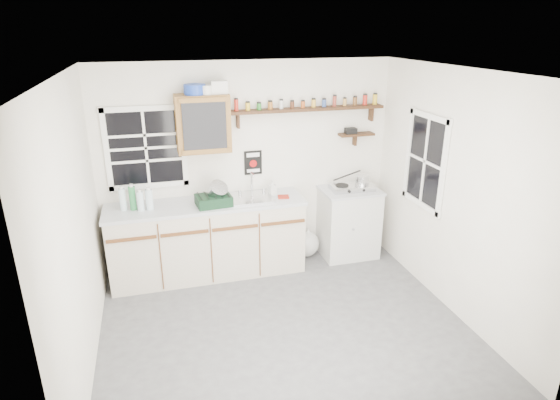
{
  "coord_description": "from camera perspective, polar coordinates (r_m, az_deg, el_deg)",
  "views": [
    {
      "loc": [
        -1.11,
        -3.85,
        2.86
      ],
      "look_at": [
        0.11,
        0.55,
        1.16
      ],
      "focal_mm": 30.0,
      "sensor_mm": 36.0,
      "label": 1
    }
  ],
  "objects": [
    {
      "name": "main_cabinet",
      "position": [
        5.7,
        -8.77,
        -4.66
      ],
      "size": [
        2.31,
        0.63,
        0.92
      ],
      "color": "#BCB19C",
      "rests_on": "floor"
    },
    {
      "name": "upper_cabinet",
      "position": [
        5.42,
        -9.37,
        9.19
      ],
      "size": [
        0.6,
        0.32,
        0.65
      ],
      "color": "brown",
      "rests_on": "wall_back"
    },
    {
      "name": "dish_rack",
      "position": [
        5.41,
        -7.95,
        0.33
      ],
      "size": [
        0.42,
        0.33,
        0.29
      ],
      "rotation": [
        0.0,
        0.0,
        0.1
      ],
      "color": "black",
      "rests_on": "main_cabinet"
    },
    {
      "name": "sink",
      "position": [
        5.6,
        -3.59,
        0.29
      ],
      "size": [
        0.52,
        0.44,
        0.29
      ],
      "color": "silver",
      "rests_on": "main_cabinet"
    },
    {
      "name": "spice_shelf",
      "position": [
        5.75,
        3.55,
        11.13
      ],
      "size": [
        1.91,
        0.18,
        0.35
      ],
      "color": "black",
      "rests_on": "wall_back"
    },
    {
      "name": "upper_cabinet_clutter",
      "position": [
        5.37,
        -9.23,
        13.25
      ],
      "size": [
        0.48,
        0.24,
        0.14
      ],
      "color": "#1A3AAA",
      "rests_on": "upper_cabinet"
    },
    {
      "name": "room",
      "position": [
        4.32,
        0.58,
        -1.44
      ],
      "size": [
        3.64,
        3.24,
        2.54
      ],
      "color": "#49494B",
      "rests_on": "ground"
    },
    {
      "name": "window_back",
      "position": [
        5.59,
        -16.04,
        6.11
      ],
      "size": [
        0.93,
        0.03,
        0.98
      ],
      "color": "black",
      "rests_on": "wall_back"
    },
    {
      "name": "warning_sign",
      "position": [
        5.78,
        -3.3,
        4.57
      ],
      "size": [
        0.22,
        0.02,
        0.3
      ],
      "color": "black",
      "rests_on": "wall_back"
    },
    {
      "name": "water_bottles",
      "position": [
        5.45,
        -17.12,
        0.1
      ],
      "size": [
        0.36,
        0.14,
        0.3
      ],
      "color": "silver",
      "rests_on": "main_cabinet"
    },
    {
      "name": "saucepan",
      "position": [
        6.02,
        9.91,
        2.48
      ],
      "size": [
        0.42,
        0.26,
        0.18
      ],
      "rotation": [
        0.0,
        0.0,
        -0.5
      ],
      "color": "silver",
      "rests_on": "hotplate"
    },
    {
      "name": "window_right",
      "position": [
        5.45,
        17.31,
        4.54
      ],
      "size": [
        0.03,
        0.78,
        1.08
      ],
      "color": "black",
      "rests_on": "wall_back"
    },
    {
      "name": "hotplate",
      "position": [
        5.99,
        8.75,
        1.58
      ],
      "size": [
        0.56,
        0.32,
        0.08
      ],
      "rotation": [
        0.0,
        0.0,
        -0.06
      ],
      "color": "silver",
      "rests_on": "right_cabinet"
    },
    {
      "name": "rag",
      "position": [
        5.63,
        0.42,
        0.4
      ],
      "size": [
        0.15,
        0.14,
        0.02
      ],
      "primitive_type": "cube",
      "rotation": [
        0.0,
        0.0,
        -0.19
      ],
      "color": "maroon",
      "rests_on": "main_cabinet"
    },
    {
      "name": "soap_bottle",
      "position": [
        5.7,
        -0.94,
        1.54
      ],
      "size": [
        0.11,
        0.11,
        0.19
      ],
      "primitive_type": "imported",
      "rotation": [
        0.0,
        0.0,
        0.33
      ],
      "color": "silver",
      "rests_on": "main_cabinet"
    },
    {
      "name": "trash_bag",
      "position": [
        6.17,
        3.26,
        -5.31
      ],
      "size": [
        0.37,
        0.34,
        0.43
      ],
      "color": "beige",
      "rests_on": "floor"
    },
    {
      "name": "right_cabinet",
      "position": [
        6.17,
        8.34,
        -2.67
      ],
      "size": [
        0.73,
        0.57,
        0.91
      ],
      "color": "silver",
      "rests_on": "floor"
    },
    {
      "name": "secondary_shelf",
      "position": [
        6.05,
        9.07,
        7.97
      ],
      "size": [
        0.45,
        0.16,
        0.24
      ],
      "color": "black",
      "rests_on": "wall_back"
    }
  ]
}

